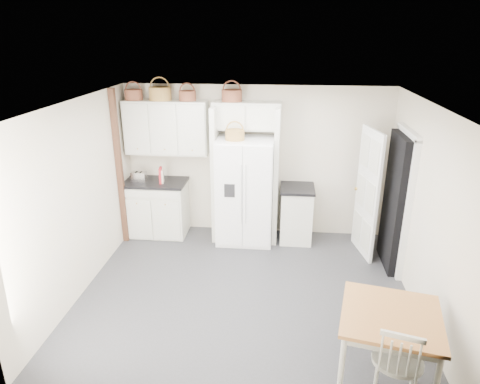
# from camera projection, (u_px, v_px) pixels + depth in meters

# --- Properties ---
(floor) EXTENTS (4.50, 4.50, 0.00)m
(floor) POSITION_uv_depth(u_px,v_px,m) (245.00, 291.00, 6.00)
(floor) COLOR #333334
(floor) RESTS_ON ground
(ceiling) EXTENTS (4.50, 4.50, 0.00)m
(ceiling) POSITION_uv_depth(u_px,v_px,m) (246.00, 104.00, 5.08)
(ceiling) COLOR white
(ceiling) RESTS_ON wall_back
(wall_back) EXTENTS (4.50, 0.00, 4.50)m
(wall_back) POSITION_uv_depth(u_px,v_px,m) (256.00, 162.00, 7.40)
(wall_back) COLOR beige
(wall_back) RESTS_ON floor
(wall_left) EXTENTS (0.00, 4.00, 4.00)m
(wall_left) POSITION_uv_depth(u_px,v_px,m) (79.00, 199.00, 5.75)
(wall_left) COLOR beige
(wall_left) RESTS_ON floor
(wall_right) EXTENTS (0.00, 4.00, 4.00)m
(wall_right) POSITION_uv_depth(u_px,v_px,m) (425.00, 212.00, 5.32)
(wall_right) COLOR beige
(wall_right) RESTS_ON floor
(refrigerator) EXTENTS (0.93, 0.75, 1.79)m
(refrigerator) POSITION_uv_depth(u_px,v_px,m) (245.00, 191.00, 7.19)
(refrigerator) COLOR white
(refrigerator) RESTS_ON floor
(base_cab_left) EXTENTS (1.02, 0.65, 0.95)m
(base_cab_left) POSITION_uv_depth(u_px,v_px,m) (158.00, 208.00, 7.58)
(base_cab_left) COLOR beige
(base_cab_left) RESTS_ON floor
(base_cab_right) EXTENTS (0.53, 0.63, 0.92)m
(base_cab_right) POSITION_uv_depth(u_px,v_px,m) (296.00, 214.00, 7.35)
(base_cab_right) COLOR beige
(base_cab_right) RESTS_ON floor
(dining_table) EXTENTS (1.12, 1.12, 0.80)m
(dining_table) POSITION_uv_depth(u_px,v_px,m) (387.00, 347.00, 4.35)
(dining_table) COLOR #AC682E
(dining_table) RESTS_ON floor
(windsor_chair) EXTENTS (0.57, 0.54, 0.98)m
(windsor_chair) POSITION_uv_depth(u_px,v_px,m) (397.00, 361.00, 4.04)
(windsor_chair) COLOR beige
(windsor_chair) RESTS_ON floor
(counter_left) EXTENTS (1.06, 0.69, 0.04)m
(counter_left) POSITION_uv_depth(u_px,v_px,m) (156.00, 182.00, 7.40)
(counter_left) COLOR black
(counter_left) RESTS_ON base_cab_left
(counter_right) EXTENTS (0.57, 0.67, 0.04)m
(counter_right) POSITION_uv_depth(u_px,v_px,m) (297.00, 188.00, 7.18)
(counter_right) COLOR black
(counter_right) RESTS_ON base_cab_right
(toaster) EXTENTS (0.25, 0.15, 0.17)m
(toaster) POSITION_uv_depth(u_px,v_px,m) (139.00, 177.00, 7.32)
(toaster) COLOR silver
(toaster) RESTS_ON counter_left
(cookbook_red) EXTENTS (0.07, 0.18, 0.27)m
(cookbook_red) POSITION_uv_depth(u_px,v_px,m) (161.00, 175.00, 7.26)
(cookbook_red) COLOR red
(cookbook_red) RESTS_ON counter_left
(cookbook_cream) EXTENTS (0.06, 0.15, 0.23)m
(cookbook_cream) POSITION_uv_depth(u_px,v_px,m) (162.00, 176.00, 7.26)
(cookbook_cream) COLOR beige
(cookbook_cream) RESTS_ON counter_left
(basket_upper_a) EXTENTS (0.30, 0.30, 0.17)m
(basket_upper_a) POSITION_uv_depth(u_px,v_px,m) (134.00, 95.00, 7.04)
(basket_upper_a) COLOR maroon
(basket_upper_a) RESTS_ON upper_cabinet
(basket_upper_b) EXTENTS (0.36, 0.36, 0.21)m
(basket_upper_b) POSITION_uv_depth(u_px,v_px,m) (160.00, 94.00, 6.98)
(basket_upper_b) COLOR brown
(basket_upper_b) RESTS_ON upper_cabinet
(basket_upper_c) EXTENTS (0.28, 0.28, 0.16)m
(basket_upper_c) POSITION_uv_depth(u_px,v_px,m) (187.00, 96.00, 6.95)
(basket_upper_c) COLOR maroon
(basket_upper_c) RESTS_ON upper_cabinet
(basket_bridge_a) EXTENTS (0.33, 0.33, 0.19)m
(basket_bridge_a) POSITION_uv_depth(u_px,v_px,m) (232.00, 96.00, 6.88)
(basket_bridge_a) COLOR maroon
(basket_bridge_a) RESTS_ON bridge_cabinet
(basket_fridge_a) EXTENTS (0.31, 0.31, 0.16)m
(basket_fridge_a) POSITION_uv_depth(u_px,v_px,m) (235.00, 135.00, 6.77)
(basket_fridge_a) COLOR brown
(basket_fridge_a) RESTS_ON refrigerator
(upper_cabinet) EXTENTS (1.40, 0.34, 0.90)m
(upper_cabinet) POSITION_uv_depth(u_px,v_px,m) (167.00, 127.00, 7.17)
(upper_cabinet) COLOR beige
(upper_cabinet) RESTS_ON wall_back
(bridge_cabinet) EXTENTS (1.12, 0.34, 0.45)m
(bridge_cabinet) POSITION_uv_depth(u_px,v_px,m) (247.00, 116.00, 6.97)
(bridge_cabinet) COLOR beige
(bridge_cabinet) RESTS_ON wall_back
(fridge_panel_left) EXTENTS (0.08, 0.60, 2.30)m
(fridge_panel_left) POSITION_uv_depth(u_px,v_px,m) (216.00, 174.00, 7.24)
(fridge_panel_left) COLOR beige
(fridge_panel_left) RESTS_ON floor
(fridge_panel_right) EXTENTS (0.08, 0.60, 2.30)m
(fridge_panel_right) POSITION_uv_depth(u_px,v_px,m) (276.00, 176.00, 7.14)
(fridge_panel_right) COLOR beige
(fridge_panel_right) RESTS_ON floor
(trim_post) EXTENTS (0.09, 0.09, 2.60)m
(trim_post) POSITION_uv_depth(u_px,v_px,m) (119.00, 169.00, 7.00)
(trim_post) COLOR #3C2817
(trim_post) RESTS_ON floor
(doorway_void) EXTENTS (0.18, 0.85, 2.05)m
(doorway_void) POSITION_uv_depth(u_px,v_px,m) (396.00, 202.00, 6.36)
(doorway_void) COLOR black
(doorway_void) RESTS_ON floor
(door_slab) EXTENTS (0.21, 0.79, 2.05)m
(door_slab) POSITION_uv_depth(u_px,v_px,m) (367.00, 194.00, 6.71)
(door_slab) COLOR white
(door_slab) RESTS_ON floor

